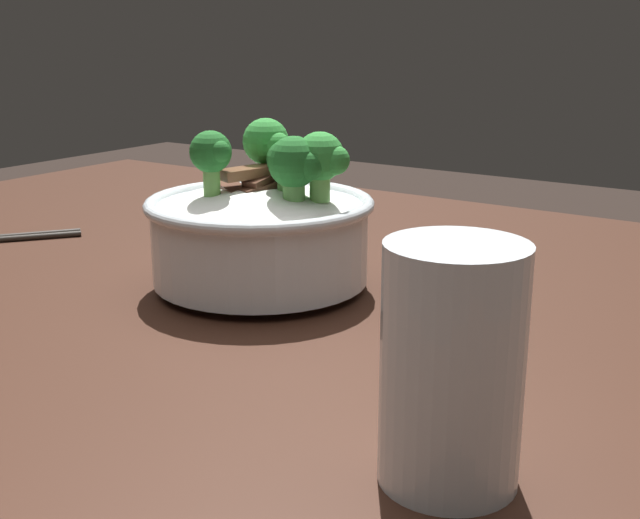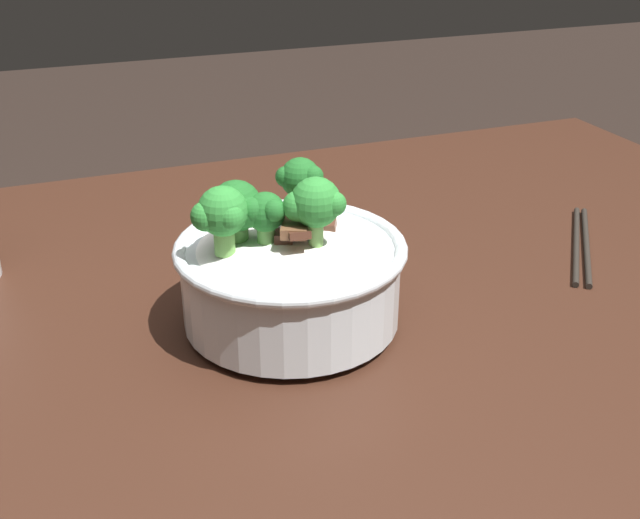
{
  "view_description": "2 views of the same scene",
  "coord_description": "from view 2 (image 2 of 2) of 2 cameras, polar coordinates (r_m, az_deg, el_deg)",
  "views": [
    {
      "loc": [
        0.51,
        -0.59,
        1.04
      ],
      "look_at": [
        0.09,
        0.04,
        0.83
      ],
      "focal_mm": 45.73,
      "sensor_mm": 36.0,
      "label": 1
    },
    {
      "loc": [
        0.25,
        0.62,
        1.2
      ],
      "look_at": [
        0.01,
        -0.0,
        0.87
      ],
      "focal_mm": 43.68,
      "sensor_mm": 36.0,
      "label": 2
    }
  ],
  "objects": [
    {
      "name": "dining_table",
      "position": [
        0.84,
        0.79,
        -11.42
      ],
      "size": [
        1.33,
        0.98,
        0.8
      ],
      "color": "#381E14",
      "rests_on": "ground"
    },
    {
      "name": "chopsticks_pair",
      "position": [
        0.96,
        18.6,
        1.06
      ],
      "size": [
        0.14,
        0.18,
        0.01
      ],
      "color": "#28231E",
      "rests_on": "dining_table"
    },
    {
      "name": "rice_bowl",
      "position": [
        0.73,
        -2.28,
        -0.5
      ],
      "size": [
        0.22,
        0.22,
        0.16
      ],
      "color": "silver",
      "rests_on": "dining_table"
    }
  ]
}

